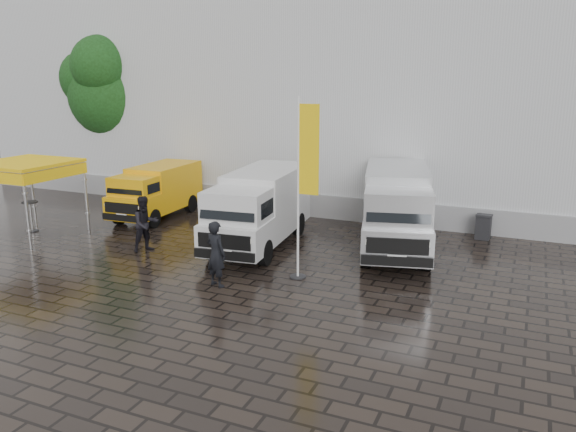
% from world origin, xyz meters
% --- Properties ---
extents(ground, '(120.00, 120.00, 0.00)m').
position_xyz_m(ground, '(0.00, 0.00, 0.00)').
color(ground, black).
rests_on(ground, ground).
extents(exhibition_hall, '(44.00, 16.00, 12.00)m').
position_xyz_m(exhibition_hall, '(2.00, 16.00, 6.00)').
color(exhibition_hall, silver).
rests_on(exhibition_hall, ground).
extents(hall_plinth, '(44.00, 0.15, 1.00)m').
position_xyz_m(hall_plinth, '(2.00, 7.95, 0.50)').
color(hall_plinth, gray).
rests_on(hall_plinth, ground).
extents(van_yellow, '(2.08, 4.85, 2.20)m').
position_xyz_m(van_yellow, '(-7.35, 5.14, 1.10)').
color(van_yellow, '#F1A90C').
rests_on(van_yellow, ground).
extents(van_white, '(2.68, 6.30, 2.65)m').
position_xyz_m(van_white, '(-1.44, 3.16, 1.32)').
color(van_white, silver).
rests_on(van_white, ground).
extents(van_silver, '(3.62, 6.74, 2.78)m').
position_xyz_m(van_silver, '(3.09, 4.70, 1.39)').
color(van_silver, silver).
rests_on(van_silver, ground).
extents(canopy_tent, '(3.05, 3.05, 2.85)m').
position_xyz_m(canopy_tent, '(-10.07, 0.93, 2.65)').
color(canopy_tent, silver).
rests_on(canopy_tent, ground).
extents(flagpole, '(0.88, 0.50, 5.39)m').
position_xyz_m(flagpole, '(1.25, 0.72, 3.04)').
color(flagpole, black).
rests_on(flagpole, ground).
extents(tree, '(4.56, 4.56, 8.19)m').
position_xyz_m(tree, '(-12.92, 9.48, 5.26)').
color(tree, black).
rests_on(tree, ground).
extents(cocktail_table, '(0.60, 0.60, 1.19)m').
position_xyz_m(cocktail_table, '(-10.49, 1.33, 0.59)').
color(cocktail_table, black).
rests_on(cocktail_table, ground).
extents(wheelie_bin, '(0.58, 0.58, 0.93)m').
position_xyz_m(wheelie_bin, '(5.81, 7.34, 0.47)').
color(wheelie_bin, black).
rests_on(wheelie_bin, ground).
extents(person_front, '(0.82, 0.66, 1.94)m').
position_xyz_m(person_front, '(-0.82, -0.88, 0.97)').
color(person_front, black).
rests_on(person_front, ground).
extents(person_tent, '(1.09, 1.18, 1.95)m').
position_xyz_m(person_tent, '(-4.78, 1.05, 0.97)').
color(person_tent, black).
rests_on(person_tent, ground).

